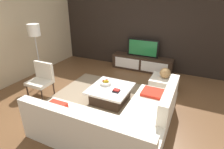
{
  "coord_description": "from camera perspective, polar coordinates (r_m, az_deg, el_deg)",
  "views": [
    {
      "loc": [
        1.64,
        -3.48,
        2.5
      ],
      "look_at": [
        -0.19,
        0.37,
        0.6
      ],
      "focal_mm": 29.63,
      "sensor_mm": 36.0,
      "label": 1
    }
  ],
  "objects": [
    {
      "name": "book_stack",
      "position": [
        4.32,
        1.32,
        -4.99
      ],
      "size": [
        0.16,
        0.15,
        0.06
      ],
      "color": "#1E232D",
      "rests_on": "coffee_table"
    },
    {
      "name": "side_wall_left",
      "position": [
        6.18,
        -27.49,
        11.13
      ],
      "size": [
        0.12,
        5.2,
        2.8
      ],
      "primitive_type": "cube",
      "color": "#C6B28E",
      "rests_on": "ground"
    },
    {
      "name": "decorative_ball",
      "position": [
        5.1,
        16.07,
        0.44
      ],
      "size": [
        0.28,
        0.28,
        0.28
      ],
      "primitive_type": "sphere",
      "color": "#AD8451",
      "rests_on": "ottoman"
    },
    {
      "name": "media_console",
      "position": [
        6.5,
        9.16,
        3.46
      ],
      "size": [
        2.06,
        0.44,
        0.5
      ],
      "color": "#332319",
      "rests_on": "ground"
    },
    {
      "name": "ground_plane",
      "position": [
        4.59,
        0.12,
        -9.0
      ],
      "size": [
        14.0,
        14.0,
        0.0
      ],
      "primitive_type": "plane",
      "color": "brown"
    },
    {
      "name": "feature_wall_back",
      "position": [
        6.49,
        10.64,
        13.87
      ],
      "size": [
        6.4,
        0.12,
        2.8
      ],
      "primitive_type": "cube",
      "color": "black",
      "rests_on": "ground"
    },
    {
      "name": "television",
      "position": [
        6.34,
        9.49,
        8.1
      ],
      "size": [
        1.06,
        0.06,
        0.59
      ],
      "color": "black",
      "rests_on": "media_console"
    },
    {
      "name": "floor_lamp",
      "position": [
        5.62,
        -22.85,
        11.52
      ],
      "size": [
        0.33,
        0.33,
        1.72
      ],
      "color": "#A5A5AA",
      "rests_on": "ground"
    },
    {
      "name": "ottoman",
      "position": [
        5.24,
        15.65,
        -2.98
      ],
      "size": [
        0.7,
        0.7,
        0.4
      ],
      "primitive_type": "cube",
      "color": "silver",
      "rests_on": "ground"
    },
    {
      "name": "area_rug",
      "position": [
        4.62,
        -1.02,
        -8.65
      ],
      "size": [
        3.0,
        2.54,
        0.01
      ],
      "primitive_type": "cube",
      "color": "gray",
      "rests_on": "ground"
    },
    {
      "name": "coffee_table",
      "position": [
        4.6,
        -0.48,
        -5.98
      ],
      "size": [
        0.96,
        1.02,
        0.38
      ],
      "color": "#332319",
      "rests_on": "ground"
    },
    {
      "name": "accent_chair_near",
      "position": [
        5.11,
        -20.9,
        -0.79
      ],
      "size": [
        0.57,
        0.5,
        0.87
      ],
      "rotation": [
        0.0,
        0.0,
        -0.2
      ],
      "color": "#332319",
      "rests_on": "ground"
    },
    {
      "name": "fruit_bowl",
      "position": [
        4.64,
        -1.96,
        -2.52
      ],
      "size": [
        0.28,
        0.28,
        0.13
      ],
      "color": "silver",
      "rests_on": "coffee_table"
    },
    {
      "name": "sectional_couch",
      "position": [
        3.58,
        1.29,
        -14.29
      ],
      "size": [
        2.41,
        2.27,
        0.82
      ],
      "color": "silver",
      "rests_on": "ground"
    }
  ]
}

